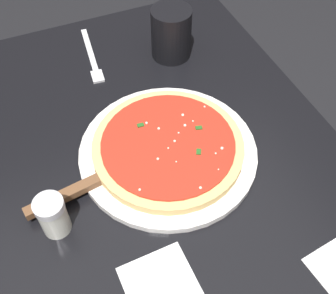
{
  "coord_description": "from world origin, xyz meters",
  "views": [
    {
      "loc": [
        -0.39,
        0.15,
        1.36
      ],
      "look_at": [
        0.03,
        -0.03,
        0.79
      ],
      "focal_mm": 44.27,
      "sensor_mm": 36.0,
      "label": 1
    }
  ],
  "objects": [
    {
      "name": "fork",
      "position": [
        0.34,
        0.02,
        0.78
      ],
      "size": [
        0.19,
        0.04,
        0.0
      ],
      "color": "silver",
      "rests_on": "restaurant_table"
    },
    {
      "name": "serving_plate",
      "position": [
        0.03,
        -0.03,
        0.78
      ],
      "size": [
        0.32,
        0.32,
        0.01
      ],
      "primitive_type": "cylinder",
      "color": "white",
      "rests_on": "restaurant_table"
    },
    {
      "name": "parmesan_shaker",
      "position": [
        -0.04,
        0.19,
        0.81
      ],
      "size": [
        0.05,
        0.05,
        0.07
      ],
      "color": "silver",
      "rests_on": "restaurant_table"
    },
    {
      "name": "pizza",
      "position": [
        0.03,
        -0.03,
        0.8
      ],
      "size": [
        0.27,
        0.27,
        0.02
      ],
      "color": "#DBB26B",
      "rests_on": "serving_plate"
    },
    {
      "name": "pizza_server",
      "position": [
        0.0,
        0.13,
        0.79
      ],
      "size": [
        0.08,
        0.22,
        0.01
      ],
      "color": "silver",
      "rests_on": "serving_plate"
    },
    {
      "name": "cup_tall_drink",
      "position": [
        0.28,
        -0.15,
        0.83
      ],
      "size": [
        0.09,
        0.09,
        0.11
      ],
      "primitive_type": "cylinder",
      "color": "black",
      "rests_on": "restaurant_table"
    },
    {
      "name": "restaurant_table",
      "position": [
        0.0,
        0.0,
        0.61
      ],
      "size": [
        0.97,
        0.69,
        0.77
      ],
      "color": "black",
      "rests_on": "ground_plane"
    }
  ]
}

